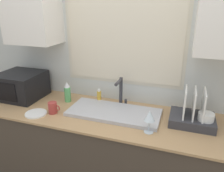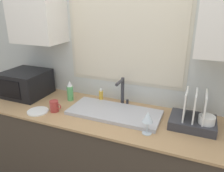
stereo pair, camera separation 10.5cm
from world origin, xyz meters
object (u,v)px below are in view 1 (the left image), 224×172
Objects in this scene: dish_rack at (193,116)px; spray_bottle at (67,92)px; microwave at (21,85)px; mug_near_sink at (53,108)px; wine_glass at (150,117)px; faucet at (121,90)px; soap_bottle at (99,96)px.

dish_rack is 1.17m from spray_bottle.
microwave is 1.21× the size of dish_rack.
wine_glass is at bearing -2.23° from mug_near_sink.
microwave reaches higher than spray_bottle.
faucet is 2.42× the size of mug_near_sink.
dish_rack is at bearing 36.50° from wine_glass.
spray_bottle is (-0.52, -0.08, -0.06)m from faucet.
wine_glass is at bearing -34.28° from soap_bottle.
microwave is at bearing 179.62° from dish_rack.
faucet is at bearing -0.41° from soap_bottle.
dish_rack is at bearing -3.09° from spray_bottle.
spray_bottle is (-1.16, 0.06, 0.03)m from dish_rack.
wine_glass reaches higher than soap_bottle.
faucet is 1.97× the size of soap_bottle.
dish_rack reaches higher than wine_glass.
dish_rack is at bearing 9.68° from mug_near_sink.
wine_glass is (0.85, -0.29, 0.03)m from spray_bottle.
mug_near_sink is at bearing -89.86° from spray_bottle.
soap_bottle is at bearing 170.48° from dish_rack.
faucet is at bearing 8.88° from spray_bottle.
mug_near_sink is (-0.30, -0.34, -0.01)m from soap_bottle.
wine_glass is (0.33, -0.38, -0.03)m from faucet.
faucet is 0.24m from soap_bottle.
soap_bottle is at bearing 49.05° from mug_near_sink.
dish_rack is 3.09× the size of mug_near_sink.
spray_bottle is at bearing 176.91° from dish_rack.
spray_bottle is 1.13× the size of wine_glass.
dish_rack reaches higher than faucet.
dish_rack is (1.66, -0.01, -0.06)m from microwave.
microwave is at bearing 157.24° from mug_near_sink.
faucet is 1.34× the size of spray_bottle.
dish_rack is 0.88m from soap_bottle.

